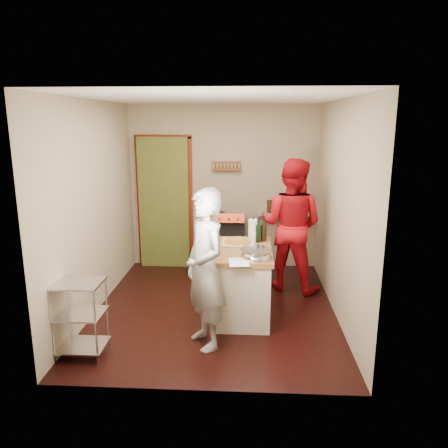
% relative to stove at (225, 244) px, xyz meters
% --- Properties ---
extents(floor, '(3.50, 3.50, 0.00)m').
position_rel_stove_xyz_m(floor, '(-0.05, -1.42, -0.45)').
color(floor, black).
rests_on(floor, ground).
extents(back_wall, '(3.00, 0.44, 2.60)m').
position_rel_stove_xyz_m(back_wall, '(-0.69, 0.36, 0.68)').
color(back_wall, gray).
rests_on(back_wall, ground).
extents(left_wall, '(0.04, 3.50, 2.60)m').
position_rel_stove_xyz_m(left_wall, '(-1.55, -1.42, 0.85)').
color(left_wall, gray).
rests_on(left_wall, ground).
extents(right_wall, '(0.04, 3.50, 2.60)m').
position_rel_stove_xyz_m(right_wall, '(1.45, -1.42, 0.85)').
color(right_wall, gray).
rests_on(right_wall, ground).
extents(ceiling, '(3.00, 3.50, 0.02)m').
position_rel_stove_xyz_m(ceiling, '(-0.05, -1.42, 2.16)').
color(ceiling, white).
rests_on(ceiling, back_wall).
extents(stove, '(0.60, 0.63, 1.00)m').
position_rel_stove_xyz_m(stove, '(0.00, 0.00, 0.00)').
color(stove, black).
rests_on(stove, ground).
extents(wire_shelving, '(0.48, 0.40, 0.80)m').
position_rel_stove_xyz_m(wire_shelving, '(-1.33, -2.62, -0.01)').
color(wire_shelving, silver).
rests_on(wire_shelving, ground).
extents(island, '(0.66, 1.24, 1.16)m').
position_rel_stove_xyz_m(island, '(0.31, -1.58, 0.00)').
color(island, beige).
rests_on(island, ground).
extents(person_stripe, '(0.66, 0.74, 1.70)m').
position_rel_stove_xyz_m(person_stripe, '(-0.08, -2.34, 0.40)').
color(person_stripe, '#BBBBC0').
rests_on(person_stripe, ground).
extents(person_red, '(1.11, 1.00, 1.86)m').
position_rel_stove_xyz_m(person_red, '(0.95, -0.65, 0.48)').
color(person_red, '#A90B13').
rests_on(person_red, ground).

